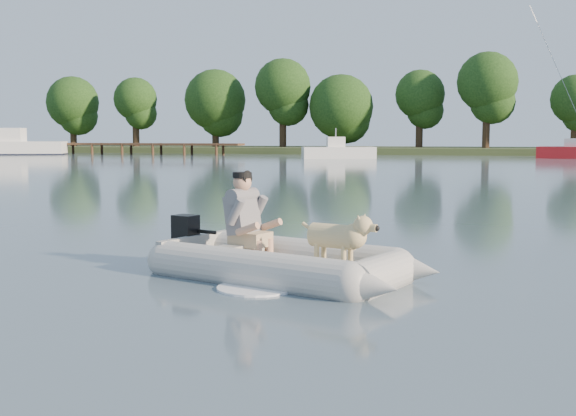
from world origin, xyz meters
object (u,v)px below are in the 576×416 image
(motorboat, at_px, (339,144))
(dock, at_px, (147,149))
(cabin_cruiser, at_px, (14,141))
(dog, at_px, (334,240))
(dinghy, at_px, (286,231))
(man, at_px, (244,212))

(motorboat, bearing_deg, dock, 143.16)
(cabin_cruiser, xyz_separation_m, motorboat, (29.89, -2.39, -0.11))
(dog, height_order, cabin_cruiser, cabin_cruiser)
(dinghy, relative_size, dog, 5.19)
(man, distance_m, motorboat, 45.77)
(dog, bearing_deg, man, -180.00)
(cabin_cruiser, distance_m, motorboat, 29.98)
(dinghy, bearing_deg, dog, 4.57)
(dinghy, distance_m, dog, 0.66)
(dog, relative_size, motorboat, 0.17)
(dinghy, distance_m, man, 0.73)
(dinghy, relative_size, man, 4.49)
(dock, height_order, motorboat, motorboat)
(dinghy, relative_size, cabin_cruiser, 0.54)
(dog, distance_m, motorboat, 46.43)
(man, height_order, motorboat, motorboat)
(man, bearing_deg, dock, 136.16)
(dinghy, xyz_separation_m, man, (-0.65, 0.28, 0.19))
(man, relative_size, motorboat, 0.19)
(dog, bearing_deg, motorboat, 119.80)
(man, bearing_deg, dinghy, -4.24)
(dock, relative_size, dog, 19.06)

